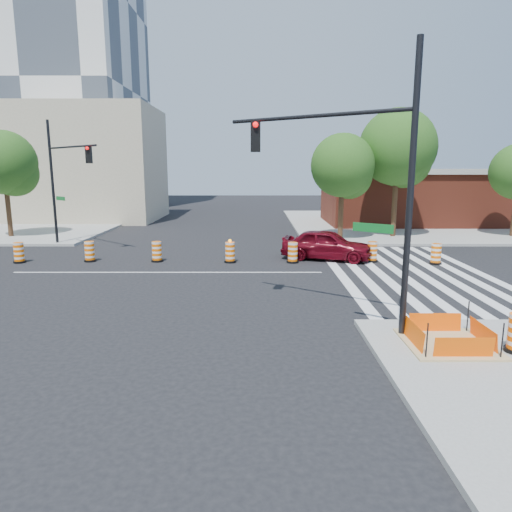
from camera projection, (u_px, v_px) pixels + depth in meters
name	position (u px, v px, depth m)	size (l,w,h in m)	color
ground	(168.00, 272.00, 20.70)	(120.00, 120.00, 0.00)	black
sidewalk_ne	(422.00, 224.00, 38.36)	(22.00, 22.00, 0.15)	gray
crosswalk_east	(408.00, 272.00, 20.70)	(6.75, 13.50, 0.01)	silver
lane_centerline	(168.00, 272.00, 20.70)	(14.00, 0.12, 0.01)	silver
excavation_pit	(448.00, 342.00, 11.82)	(2.20, 2.20, 0.90)	tan
tower_nw	(0.00, 2.00, 49.83)	(28.00, 18.00, 45.00)	silver
brick_storefront	(424.00, 197.00, 37.93)	(16.50, 8.50, 4.60)	maroon
beige_midrise	(80.00, 164.00, 41.36)	(14.00, 10.00, 10.00)	tan
red_coupe	(327.00, 245.00, 23.49)	(1.85, 4.60, 1.57)	#5A0713
signal_pole_se	(353.00, 165.00, 12.58)	(4.85, 3.44, 7.70)	black
signal_pole_nw	(63.00, 171.00, 26.31)	(4.16, 3.83, 7.31)	black
tree_north_b	(5.00, 166.00, 29.96)	(4.19, 4.19, 7.12)	#382314
tree_north_c	(343.00, 169.00, 28.95)	(4.03, 4.03, 6.85)	#382314
tree_north_d	(398.00, 152.00, 29.83)	(5.01, 5.01, 8.51)	#382314
median_drum_1	(19.00, 253.00, 22.74)	(0.60, 0.60, 1.02)	black
median_drum_2	(90.00, 252.00, 23.05)	(0.60, 0.60, 1.02)	black
median_drum_3	(157.00, 252.00, 23.01)	(0.60, 0.60, 1.02)	black
median_drum_4	(230.00, 253.00, 22.81)	(0.60, 0.60, 1.18)	black
median_drum_5	(293.00, 253.00, 22.75)	(0.60, 0.60, 1.02)	black
median_drum_6	(372.00, 252.00, 22.98)	(0.60, 0.60, 1.02)	black
median_drum_7	(436.00, 255.00, 22.40)	(0.60, 0.60, 1.02)	black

